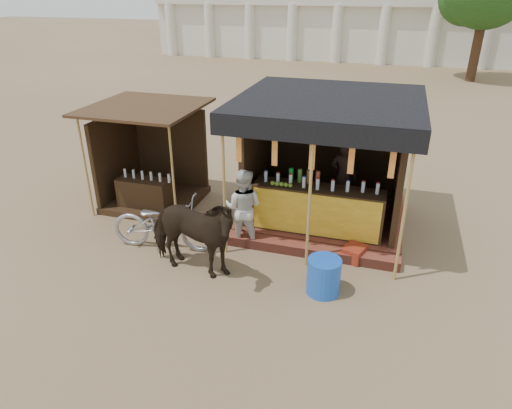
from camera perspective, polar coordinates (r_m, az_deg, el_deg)
The scene contains 9 objects.
ground at distance 7.71m, azimuth -3.55°, elevation -12.41°, with size 120.00×120.00×0.00m, color #846B4C.
main_stall at distance 9.82m, azimuth 8.71°, elevation 3.12°, with size 3.60×3.61×2.78m.
secondary_stall at distance 11.09m, azimuth -13.35°, elevation 4.45°, with size 2.40×2.40×2.38m.
cow at distance 8.11m, azimuth -8.13°, elevation -3.84°, with size 0.85×1.87×1.58m, color black.
motorbike at distance 9.10m, azimuth -11.40°, elevation -2.32°, with size 0.73×2.10×1.10m, color #9E9EA6.
bystander at distance 9.00m, azimuth -1.61°, elevation -0.37°, with size 0.77×0.60×1.59m, color silver.
blue_barrel at distance 7.88m, azimuth 8.46°, elevation -8.85°, with size 0.57×0.57×0.64m, color blue.
red_crate at distance 8.94m, azimuth 12.17°, elevation -5.96°, with size 0.36×0.44×0.28m, color maroon.
cooler at distance 9.42m, azimuth 12.58°, elevation -3.64°, with size 0.73×0.60×0.46m.
Camera 1 is at (2.21, -5.64, 4.77)m, focal length 32.00 mm.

